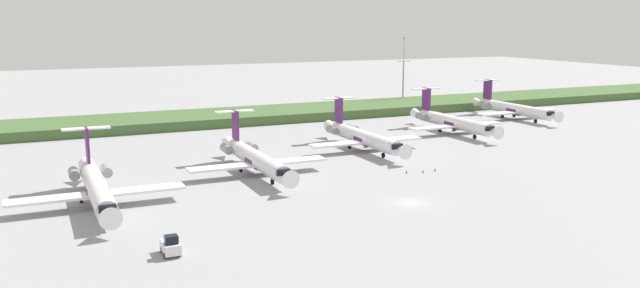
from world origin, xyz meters
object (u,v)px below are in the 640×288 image
antenna_mast (403,77)px  baggage_tug (171,246)px  regional_jet_third (255,158)px  safety_cone_mid_marker (423,171)px  regional_jet_second (96,186)px  safety_cone_front_marker (407,172)px  regional_jet_sixth (513,108)px  regional_jet_fifth (452,122)px  safety_cone_rear_marker (435,169)px  regional_jet_fourth (362,137)px

antenna_mast → baggage_tug: (-86.80, -94.30, -7.23)m
regional_jet_third → safety_cone_mid_marker: regional_jet_third is taller
regional_jet_second → safety_cone_front_marker: regional_jet_second is taller
regional_jet_second → regional_jet_sixth: size_ratio=1.00×
regional_jet_third → regional_jet_sixth: bearing=20.5°
safety_cone_mid_marker → baggage_tug: bearing=-155.5°
regional_jet_fifth → safety_cone_front_marker: 41.16m
safety_cone_mid_marker → safety_cone_rear_marker: same height
regional_jet_second → antenna_mast: 116.35m
antenna_mast → safety_cone_rear_marker: size_ratio=35.82×
regional_jet_fourth → regional_jet_sixth: (53.75, 19.61, 0.00)m
regional_jet_fourth → safety_cone_front_marker: bearing=-97.4°
regional_jet_second → regional_jet_fourth: size_ratio=1.00×
regional_jet_third → baggage_tug: (-20.26, -31.73, -1.53)m
regional_jet_fourth → antenna_mast: 67.31m
regional_jet_third → safety_cone_front_marker: (22.43, -10.33, -2.26)m
regional_jet_fifth → safety_cone_mid_marker: 39.87m
regional_jet_second → safety_cone_mid_marker: 50.57m
regional_jet_third → antenna_mast: 91.52m
baggage_tug → safety_cone_mid_marker: baggage_tug is taller
regional_jet_second → regional_jet_third: 26.77m
baggage_tug → safety_cone_rear_marker: (47.79, 20.77, -0.73)m
regional_jet_fifth → baggage_tug: size_ratio=9.69×
regional_jet_fourth → baggage_tug: (-45.32, -41.61, -1.53)m
regional_jet_sixth → antenna_mast: size_ratio=1.57×
safety_cone_mid_marker → regional_jet_fifth: bearing=47.6°
regional_jet_sixth → regional_jet_fifth: bearing=-157.3°
regional_jet_second → regional_jet_sixth: 110.90m
regional_jet_third → baggage_tug: regional_jet_third is taller
safety_cone_front_marker → safety_cone_rear_marker: same height
regional_jet_sixth → safety_cone_rear_marker: (-51.27, -40.45, -2.26)m
regional_jet_third → regional_jet_fourth: same height
regional_jet_fifth → safety_cone_mid_marker: size_ratio=56.36×
regional_jet_fourth → regional_jet_fifth: same height
safety_cone_mid_marker → regional_jet_third: bearing=156.1°
regional_jet_third → antenna_mast: bearing=43.2°
regional_jet_sixth → safety_cone_front_marker: 69.05m
regional_jet_fifth → regional_jet_sixth: bearing=22.7°
regional_jet_fourth → safety_cone_mid_marker: bearing=-89.9°
safety_cone_mid_marker → safety_cone_rear_marker: bearing=3.3°
regional_jet_third → safety_cone_front_marker: bearing=-24.7°
regional_jet_fourth → safety_cone_front_marker: 20.50m
regional_jet_second → antenna_mast: antenna_mast is taller
regional_jet_second → regional_jet_fifth: (77.32, 26.82, 0.00)m
regional_jet_fifth → regional_jet_sixth: size_ratio=1.00×
safety_cone_front_marker → safety_cone_mid_marker: bearing=-16.3°
regional_jet_third → regional_jet_fourth: 26.93m
safety_cone_mid_marker → antenna_mast: bearing=60.6°
regional_jet_second → safety_cone_rear_marker: size_ratio=56.36×
regional_jet_fifth → safety_cone_front_marker: bearing=-135.9°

